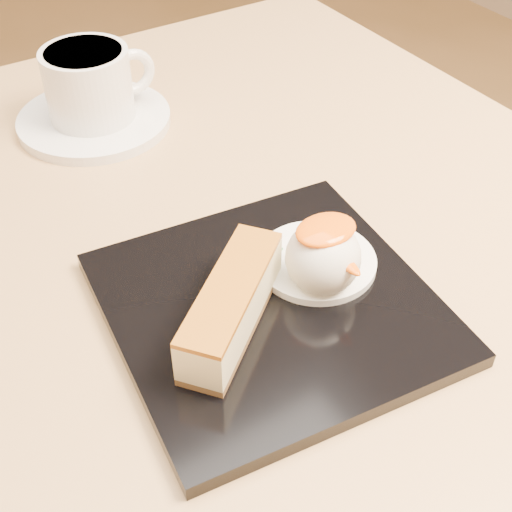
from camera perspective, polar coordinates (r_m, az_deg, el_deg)
table at (r=0.67m, az=-5.55°, el=-10.58°), size 0.80×0.80×0.72m
dessert_plate at (r=0.51m, az=1.20°, el=-4.12°), size 0.24×0.24×0.01m
cheesecake at (r=0.48m, az=-1.96°, el=-3.95°), size 0.11×0.10×0.04m
cream_smear at (r=0.53m, az=4.83°, el=-0.41°), size 0.09×0.09×0.01m
ice_cream_scoop at (r=0.50m, az=5.39°, el=-0.12°), size 0.05×0.05×0.05m
mango_sauce at (r=0.49m, az=5.61°, el=2.10°), size 0.05×0.03×0.01m
mint_sprig at (r=0.53m, az=0.78°, el=0.23°), size 0.03×0.02×0.00m
saucer at (r=0.73m, az=-12.80°, el=10.58°), size 0.15×0.15×0.01m
coffee_cup at (r=0.72m, az=-13.13°, el=13.37°), size 0.11×0.08×0.07m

